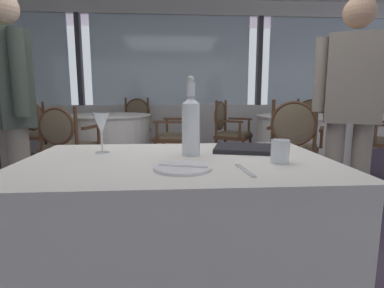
{
  "coord_description": "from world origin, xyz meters",
  "views": [
    {
      "loc": [
        -0.01,
        -2.05,
        1.02
      ],
      "look_at": [
        0.07,
        -0.83,
        0.83
      ],
      "focal_mm": 28.1,
      "sensor_mm": 36.0,
      "label": 1
    }
  ],
  "objects": [
    {
      "name": "ground_plane",
      "position": [
        0.0,
        0.0,
        0.0
      ],
      "size": [
        13.35,
        13.35,
        0.0
      ],
      "primitive_type": "plane",
      "color": "#47384C"
    },
    {
      "name": "window_wall_far",
      "position": [
        0.0,
        3.53,
        1.07
      ],
      "size": [
        10.27,
        0.14,
        2.67
      ],
      "color": "silver",
      "rests_on": "ground_plane"
    },
    {
      "name": "foreground_table",
      "position": [
        0.01,
        -0.83,
        0.38
      ],
      "size": [
        1.26,
        0.81,
        0.76
      ],
      "color": "silver",
      "rests_on": "ground_plane"
    },
    {
      "name": "side_plate",
      "position": [
        0.02,
        -1.0,
        0.77
      ],
      "size": [
        0.21,
        0.21,
        0.01
      ],
      "primitive_type": "cylinder",
      "color": "white",
      "rests_on": "foreground_table"
    },
    {
      "name": "butter_knife",
      "position": [
        0.02,
        -1.0,
        0.77
      ],
      "size": [
        0.18,
        0.07,
        0.0
      ],
      "primitive_type": "cube",
      "rotation": [
        0.0,
        0.0,
        -0.29
      ],
      "color": "silver",
      "rests_on": "foreground_table"
    },
    {
      "name": "dinner_fork",
      "position": [
        0.24,
        -1.05,
        0.77
      ],
      "size": [
        0.03,
        0.18,
        0.0
      ],
      "primitive_type": "cube",
      "rotation": [
        0.0,
        0.0,
        1.66
      ],
      "color": "silver",
      "rests_on": "foreground_table"
    },
    {
      "name": "water_bottle",
      "position": [
        0.07,
        -0.75,
        0.9
      ],
      "size": [
        0.08,
        0.08,
        0.34
      ],
      "color": "white",
      "rests_on": "foreground_table"
    },
    {
      "name": "wine_glass",
      "position": [
        -0.33,
        -0.67,
        0.89
      ],
      "size": [
        0.08,
        0.08,
        0.18
      ],
      "color": "white",
      "rests_on": "foreground_table"
    },
    {
      "name": "water_tumbler",
      "position": [
        0.41,
        -0.92,
        0.81
      ],
      "size": [
        0.07,
        0.07,
        0.09
      ],
      "primitive_type": "cylinder",
      "color": "white",
      "rests_on": "foreground_table"
    },
    {
      "name": "menu_book",
      "position": [
        0.33,
        -0.66,
        0.77
      ],
      "size": [
        0.32,
        0.3,
        0.02
      ],
      "primitive_type": "cube",
      "rotation": [
        0.0,
        0.0,
        -0.26
      ],
      "color": "black",
      "rests_on": "foreground_table"
    },
    {
      "name": "background_table_0",
      "position": [
        1.75,
        1.83,
        0.38
      ],
      "size": [
        1.25,
        1.25,
        0.76
      ],
      "color": "silver",
      "rests_on": "ground_plane"
    },
    {
      "name": "dining_chair_0_0",
      "position": [
        1.24,
        0.91,
        0.57
      ],
      "size": [
        0.65,
        0.63,
        0.98
      ],
      "rotation": [
        0.0,
        0.0,
        7.35
      ],
      "color": "brown",
      "rests_on": "ground_plane"
    },
    {
      "name": "dining_chair_0_2",
      "position": [
        2.26,
        2.75,
        0.56
      ],
      "size": [
        0.65,
        0.63,
        0.97
      ],
      "rotation": [
        0.0,
        0.0,
        10.49
      ],
      "color": "brown",
      "rests_on": "ground_plane"
    },
    {
      "name": "dining_chair_0_3",
      "position": [
        0.83,
        2.34,
        0.55
      ],
      "size": [
        0.63,
        0.65,
        0.95
      ],
      "rotation": [
        0.0,
        0.0,
        12.06
      ],
      "color": "brown",
      "rests_on": "ground_plane"
    },
    {
      "name": "background_table_1",
      "position": [
        -0.88,
        2.14,
        0.38
      ],
      "size": [
        1.17,
        1.17,
        0.76
      ],
      "color": "silver",
      "rests_on": "ground_plane"
    },
    {
      "name": "dining_chair_1_0",
      "position": [
        -1.86,
        2.38,
        0.55
      ],
      "size": [
        0.56,
        0.61,
        0.93
      ],
      "rotation": [
        0.0,
        0.0,
        6.04
      ],
      "color": "brown",
      "rests_on": "ground_plane"
    },
    {
      "name": "dining_chair_1_1",
      "position": [
        -1.12,
        1.16,
        0.55
      ],
      "size": [
        0.61,
        0.56,
        0.92
      ],
      "rotation": [
        0.0,
        0.0,
        7.61
      ],
      "color": "brown",
      "rests_on": "ground_plane"
    },
    {
      "name": "dining_chair_1_2",
      "position": [
        0.11,
        1.89,
        0.57
      ],
      "size": [
        0.56,
        0.61,
        0.97
      ],
      "rotation": [
        0.0,
        0.0,
        9.18
      ],
      "color": "brown",
      "rests_on": "ground_plane"
    },
    {
      "name": "dining_chair_1_3",
      "position": [
        -0.63,
        3.12,
        0.57
      ],
      "size": [
        0.61,
        0.56,
        0.98
      ],
      "rotation": [
        0.0,
        0.0,
        10.75
      ],
      "color": "brown",
      "rests_on": "ground_plane"
    },
    {
      "name": "dining_chair_2_1",
      "position": [
        -2.25,
        2.16,
        0.57
      ],
      "size": [
        0.51,
        0.57,
        0.96
      ],
      "rotation": [
        0.0,
        0.0,
        9.53
      ],
      "color": "brown",
      "rests_on": "ground_plane"
    },
    {
      "name": "diner_person_0",
      "position": [
        1.28,
        0.04,
        0.97
      ],
      "size": [
        0.49,
        0.33,
        1.69
      ],
      "rotation": [
        0.0,
        0.0,
        4.27
      ],
      "color": "gray",
      "rests_on": "ground_plane"
    },
    {
      "name": "diner_person_1",
      "position": [
        -1.07,
        0.03,
        0.95
      ],
      "size": [
        0.39,
        0.42,
        1.67
      ],
      "rotation": [
        0.0,
        0.0,
        3.88
      ],
      "color": "gray",
      "rests_on": "ground_plane"
    }
  ]
}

